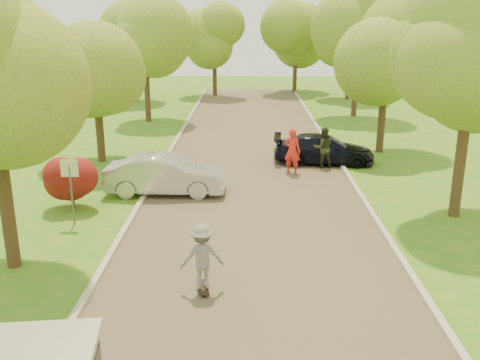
# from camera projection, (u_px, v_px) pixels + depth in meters

# --- Properties ---
(ground) EXTENTS (100.00, 100.00, 0.00)m
(ground) POSITION_uv_depth(u_px,v_px,m) (255.00, 285.00, 13.42)
(ground) COLOR #31751B
(ground) RESTS_ON ground
(road) EXTENTS (8.00, 60.00, 0.01)m
(road) POSITION_uv_depth(u_px,v_px,m) (252.00, 188.00, 21.07)
(road) COLOR #4C4438
(road) RESTS_ON ground
(curb_left) EXTENTS (0.18, 60.00, 0.12)m
(curb_left) POSITION_uv_depth(u_px,v_px,m) (150.00, 186.00, 21.10)
(curb_left) COLOR #B2AD9E
(curb_left) RESTS_ON ground
(curb_right) EXTENTS (0.18, 60.00, 0.12)m
(curb_right) POSITION_uv_depth(u_px,v_px,m) (355.00, 187.00, 21.00)
(curb_right) COLOR #B2AD9E
(curb_right) RESTS_ON ground
(street_sign) EXTENTS (0.55, 0.06, 2.17)m
(street_sign) POSITION_uv_depth(u_px,v_px,m) (70.00, 179.00, 16.86)
(street_sign) COLOR #59595E
(street_sign) RESTS_ON ground
(red_shrub) EXTENTS (1.70, 1.70, 1.95)m
(red_shrub) POSITION_uv_depth(u_px,v_px,m) (71.00, 179.00, 18.44)
(red_shrub) COLOR #382619
(red_shrub) RESTS_ON ground
(tree_l_midb) EXTENTS (4.30, 4.20, 6.62)m
(tree_l_midb) POSITION_uv_depth(u_px,v_px,m) (99.00, 61.00, 23.65)
(tree_l_midb) COLOR #382619
(tree_l_midb) RESTS_ON ground
(tree_l_far) EXTENTS (4.92, 4.80, 7.79)m
(tree_l_far) POSITION_uv_depth(u_px,v_px,m) (148.00, 34.00, 32.95)
(tree_l_far) COLOR #382619
(tree_l_far) RESTS_ON ground
(tree_r_midb) EXTENTS (4.51, 4.40, 7.01)m
(tree_r_midb) POSITION_uv_depth(u_px,v_px,m) (391.00, 52.00, 25.30)
(tree_r_midb) COLOR #382619
(tree_r_midb) RESTS_ON ground
(tree_r_far) EXTENTS (5.33, 5.20, 8.34)m
(tree_r_far) POSITION_uv_depth(u_px,v_px,m) (362.00, 27.00, 34.58)
(tree_r_far) COLOR #382619
(tree_r_far) RESTS_ON ground
(tree_bg_a) EXTENTS (5.12, 5.00, 7.72)m
(tree_bg_a) POSITION_uv_depth(u_px,v_px,m) (135.00, 33.00, 40.68)
(tree_bg_a) COLOR #382619
(tree_bg_a) RESTS_ON ground
(tree_bg_b) EXTENTS (5.12, 5.00, 7.95)m
(tree_bg_b) POSITION_uv_depth(u_px,v_px,m) (354.00, 29.00, 42.30)
(tree_bg_b) COLOR #382619
(tree_bg_b) RESTS_ON ground
(tree_bg_c) EXTENTS (4.92, 4.80, 7.33)m
(tree_bg_c) POSITION_uv_depth(u_px,v_px,m) (217.00, 35.00, 44.51)
(tree_bg_c) COLOR #382619
(tree_bg_c) RESTS_ON ground
(tree_bg_d) EXTENTS (5.12, 5.00, 7.72)m
(tree_bg_d) POSITION_uv_depth(u_px,v_px,m) (299.00, 31.00, 46.24)
(tree_bg_d) COLOR #382619
(tree_bg_d) RESTS_ON ground
(silver_sedan) EXTENTS (4.56, 1.64, 1.50)m
(silver_sedan) POSITION_uv_depth(u_px,v_px,m) (165.00, 175.00, 20.17)
(silver_sedan) COLOR #B4B4B9
(silver_sedan) RESTS_ON ground
(dark_sedan) EXTENTS (4.68, 2.18, 1.32)m
(dark_sedan) POSITION_uv_depth(u_px,v_px,m) (324.00, 149.00, 24.44)
(dark_sedan) COLOR black
(dark_sedan) RESTS_ON ground
(longboard) EXTENTS (0.38, 0.87, 0.10)m
(longboard) POSITION_uv_depth(u_px,v_px,m) (203.00, 287.00, 13.10)
(longboard) COLOR black
(longboard) RESTS_ON ground
(skateboarder) EXTENTS (1.15, 0.79, 1.64)m
(skateboarder) POSITION_uv_depth(u_px,v_px,m) (202.00, 256.00, 12.86)
(skateboarder) COLOR slate
(skateboarder) RESTS_ON longboard
(person_striped) EXTENTS (0.85, 0.73, 1.96)m
(person_striped) POSITION_uv_depth(u_px,v_px,m) (292.00, 151.00, 22.74)
(person_striped) COLOR red
(person_striped) RESTS_ON ground
(person_olive) EXTENTS (0.97, 0.80, 1.83)m
(person_olive) POSITION_uv_depth(u_px,v_px,m) (323.00, 148.00, 23.61)
(person_olive) COLOR #262D1B
(person_olive) RESTS_ON ground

